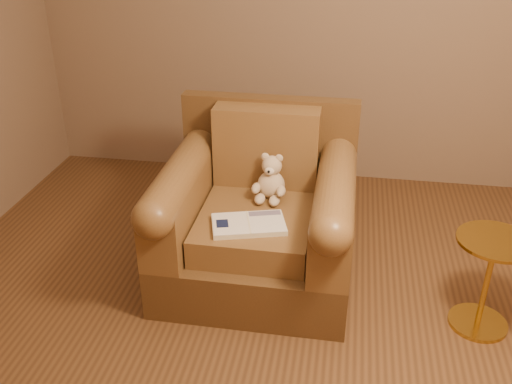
# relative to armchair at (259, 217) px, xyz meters

# --- Properties ---
(floor) EXTENTS (4.00, 4.00, 0.00)m
(floor) POSITION_rel_armchair_xyz_m (0.19, -0.66, -0.35)
(floor) COLOR brown
(floor) RESTS_ON ground
(armchair) EXTENTS (1.02, 0.97, 0.91)m
(armchair) POSITION_rel_armchair_xyz_m (0.00, 0.00, 0.00)
(armchair) COLOR #54371C
(armchair) RESTS_ON floor
(teddy_bear) EXTENTS (0.19, 0.21, 0.26)m
(teddy_bear) POSITION_rel_armchair_xyz_m (0.05, 0.08, 0.18)
(teddy_bear) COLOR #CEB390
(teddy_bear) RESTS_ON armchair
(guidebook) EXTENTS (0.41, 0.31, 0.03)m
(guidebook) POSITION_rel_armchair_xyz_m (-0.01, -0.25, 0.10)
(guidebook) COLOR beige
(guidebook) RESTS_ON armchair
(side_table) EXTENTS (0.36, 0.36, 0.51)m
(side_table) POSITION_rel_armchair_xyz_m (1.16, -0.28, -0.08)
(side_table) COLOR #B89132
(side_table) RESTS_ON floor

